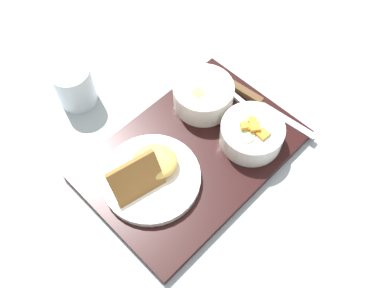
# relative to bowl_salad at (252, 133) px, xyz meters

# --- Properties ---
(ground_plane) EXTENTS (4.00, 4.00, 0.00)m
(ground_plane) POSITION_rel_bowl_salad_xyz_m (0.09, -0.07, -0.04)
(ground_plane) COLOR #99A3AD
(serving_tray) EXTENTS (0.41, 0.29, 0.02)m
(serving_tray) POSITION_rel_bowl_salad_xyz_m (0.09, -0.07, -0.04)
(serving_tray) COLOR black
(serving_tray) RESTS_ON ground_plane
(bowl_salad) EXTENTS (0.12, 0.12, 0.06)m
(bowl_salad) POSITION_rel_bowl_salad_xyz_m (0.00, 0.00, 0.00)
(bowl_salad) COLOR white
(bowl_salad) RESTS_ON serving_tray
(bowl_soup) EXTENTS (0.12, 0.12, 0.05)m
(bowl_soup) POSITION_rel_bowl_salad_xyz_m (-0.01, -0.13, 0.00)
(bowl_soup) COLOR white
(bowl_soup) RESTS_ON serving_tray
(plate_main) EXTENTS (0.18, 0.18, 0.09)m
(plate_main) POSITION_rel_bowl_salad_xyz_m (0.18, -0.08, -0.01)
(plate_main) COLOR white
(plate_main) RESTS_ON serving_tray
(knife) EXTENTS (0.02, 0.21, 0.01)m
(knife) POSITION_rel_bowl_salad_xyz_m (-0.08, -0.05, -0.02)
(knife) COLOR silver
(knife) RESTS_ON serving_tray
(spoon) EXTENTS (0.04, 0.17, 0.01)m
(spoon) POSITION_rel_bowl_salad_xyz_m (-0.05, -0.03, -0.02)
(spoon) COLOR silver
(spoon) RESTS_ON serving_tray
(glass_water) EXTENTS (0.08, 0.08, 0.09)m
(glass_water) POSITION_rel_bowl_salad_xyz_m (0.15, -0.33, -0.01)
(glass_water) COLOR silver
(glass_water) RESTS_ON ground_plane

